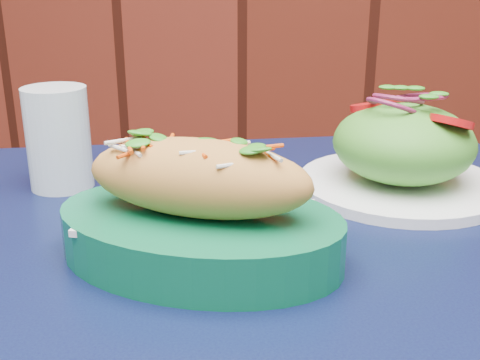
# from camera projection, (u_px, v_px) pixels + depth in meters

# --- Properties ---
(cafe_table) EXTENTS (0.98, 0.98, 0.75)m
(cafe_table) POSITION_uv_depth(u_px,v_px,m) (247.00, 343.00, 0.57)
(cafe_table) COLOR black
(cafe_table) RESTS_ON ground
(banh_mi_basket) EXTENTS (0.29, 0.21, 0.12)m
(banh_mi_basket) POSITION_uv_depth(u_px,v_px,m) (199.00, 213.00, 0.53)
(banh_mi_basket) COLOR #0A5B37
(banh_mi_basket) RESTS_ON cafe_table
(salad_plate) EXTENTS (0.24, 0.24, 0.12)m
(salad_plate) POSITION_uv_depth(u_px,v_px,m) (403.00, 151.00, 0.70)
(salad_plate) COLOR white
(salad_plate) RESTS_ON cafe_table
(water_glass) EXTENTS (0.07, 0.07, 0.12)m
(water_glass) POSITION_uv_depth(u_px,v_px,m) (58.00, 138.00, 0.71)
(water_glass) COLOR silver
(water_glass) RESTS_ON cafe_table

